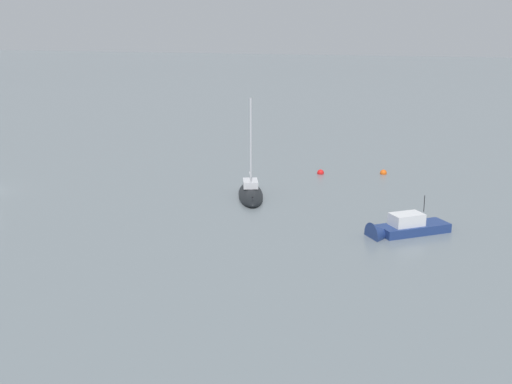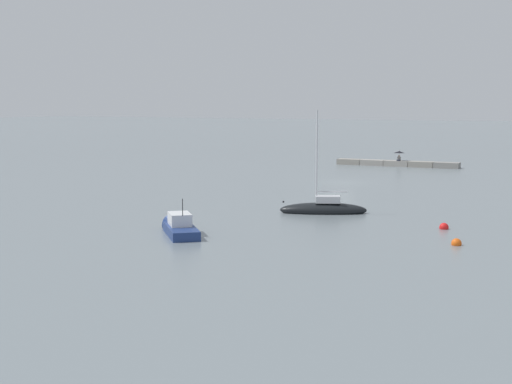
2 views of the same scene
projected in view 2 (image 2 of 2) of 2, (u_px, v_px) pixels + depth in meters
ground_plane at (342, 182)px, 77.56m from camera, size 500.00×500.00×0.00m
seawall_pier at (397, 163)px, 96.46m from camera, size 15.79×1.66×0.72m
person_seated_grey_left at (399, 159)px, 96.12m from camera, size 0.40×0.61×0.73m
umbrella_open_black at (399, 152)px, 96.11m from camera, size 1.37×1.37×1.29m
sailboat_black_near at (324, 209)px, 56.34m from camera, size 6.71×4.20×8.03m
motorboat_navy_near at (179, 228)px, 47.80m from camera, size 4.74×5.21×3.04m
mooring_buoy_near at (456, 243)px, 43.85m from camera, size 0.60×0.60×0.60m
mooring_buoy_mid at (444, 227)px, 49.39m from camera, size 0.61×0.61×0.61m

